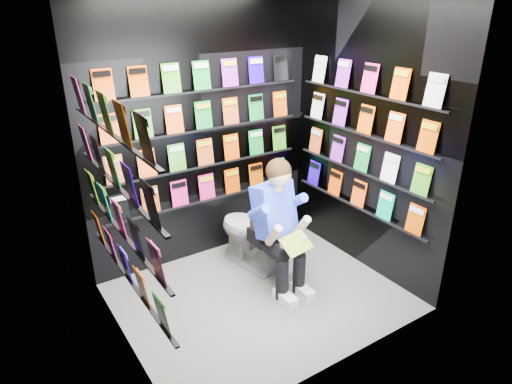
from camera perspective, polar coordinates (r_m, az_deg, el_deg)
floor at (r=4.28m, az=0.43°, el=-12.91°), size 2.40×2.40×0.00m
wall_back at (r=4.50m, az=-6.66°, el=7.25°), size 2.40×0.04×2.60m
wall_front at (r=2.95m, az=11.34°, el=-1.75°), size 2.40×0.04×2.60m
wall_left at (r=3.21m, az=-17.65°, el=-0.36°), size 0.04×2.00×2.60m
wall_right at (r=4.42m, az=13.63°, el=6.47°), size 0.04×2.00×2.60m
comics_back at (r=4.47m, az=-6.49°, el=7.23°), size 2.10×0.06×1.37m
comics_left at (r=3.21m, az=-17.15°, el=-0.16°), size 0.06×1.70×1.37m
comics_right at (r=4.40m, az=13.37°, el=6.48°), size 0.06×1.70×1.37m
toilet at (r=4.57m, az=-0.70°, el=-4.97°), size 0.53×0.81×0.73m
longbox at (r=4.65m, az=2.76°, el=-7.57°), size 0.32×0.43×0.29m
longbox_lid at (r=4.57m, az=2.80°, el=-5.84°), size 0.34×0.46×0.03m
reader at (r=4.11m, az=2.14°, el=-2.27°), size 0.61×0.80×1.35m
held_comic at (r=3.94m, az=5.05°, el=-6.41°), size 0.31×0.21×0.12m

